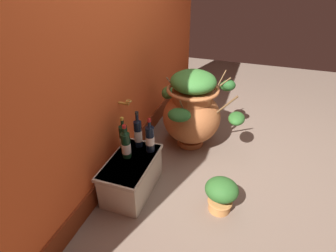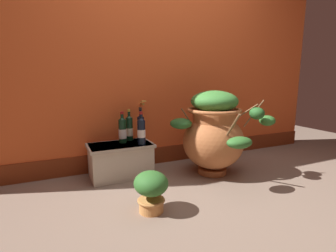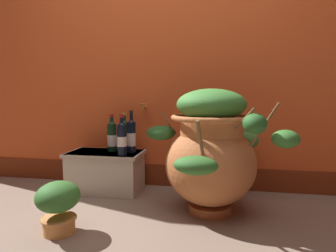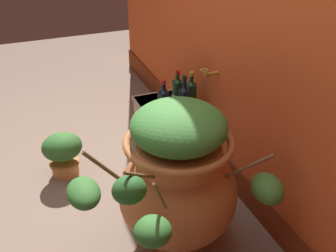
% 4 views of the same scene
% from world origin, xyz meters
% --- Properties ---
extents(ground_plane, '(7.00, 7.00, 0.00)m').
position_xyz_m(ground_plane, '(0.00, 0.00, 0.00)').
color(ground_plane, '#7A6656').
extents(terracotta_urn, '(0.95, 0.98, 0.85)m').
position_xyz_m(terracotta_urn, '(0.39, 0.57, 0.43)').
color(terracotta_urn, '#B26638').
rests_on(terracotta_urn, ground_plane).
extents(stone_ledge, '(0.62, 0.36, 0.33)m').
position_xyz_m(stone_ledge, '(-0.50, 0.87, 0.18)').
color(stone_ledge, beige).
rests_on(stone_ledge, ground_plane).
extents(wine_bottle_left, '(0.08, 0.08, 0.31)m').
position_xyz_m(wine_bottle_left, '(-0.45, 0.92, 0.46)').
color(wine_bottle_left, black).
rests_on(wine_bottle_left, stone_ledge).
extents(wine_bottle_middle, '(0.07, 0.07, 0.35)m').
position_xyz_m(wine_bottle_middle, '(-0.27, 0.89, 0.48)').
color(wine_bottle_middle, black).
rests_on(wine_bottle_middle, stone_ledge).
extents(wine_bottle_right, '(0.08, 0.08, 0.32)m').
position_xyz_m(wine_bottle_right, '(-0.37, 0.99, 0.47)').
color(wine_bottle_right, black).
rests_on(wine_bottle_right, stone_ledge).
extents(wine_bottle_back, '(0.08, 0.08, 0.32)m').
position_xyz_m(wine_bottle_back, '(-0.31, 0.77, 0.47)').
color(wine_bottle_back, black).
rests_on(wine_bottle_back, stone_ledge).
extents(potted_shrub, '(0.25, 0.27, 0.31)m').
position_xyz_m(potted_shrub, '(-0.47, 0.09, 0.18)').
color(potted_shrub, '#D68E4C').
rests_on(potted_shrub, ground_plane).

